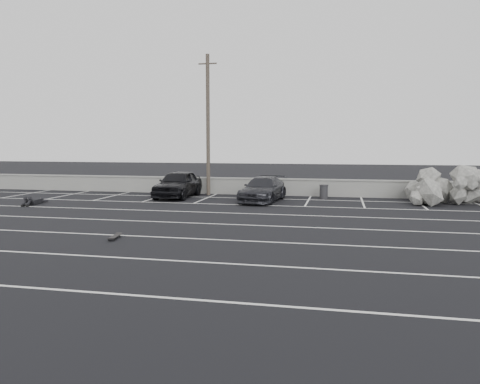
% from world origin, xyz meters
% --- Properties ---
extents(ground, '(120.00, 120.00, 0.00)m').
position_xyz_m(ground, '(0.00, 0.00, 0.00)').
color(ground, black).
rests_on(ground, ground).
extents(seawall, '(50.00, 0.45, 1.06)m').
position_xyz_m(seawall, '(0.00, 14.00, 0.55)').
color(seawall, gray).
rests_on(seawall, ground).
extents(stall_lines, '(36.00, 20.05, 0.01)m').
position_xyz_m(stall_lines, '(-0.08, 4.41, 0.00)').
color(stall_lines, silver).
rests_on(stall_lines, ground).
extents(car_left, '(1.95, 4.80, 1.63)m').
position_xyz_m(car_left, '(-3.80, 11.60, 0.82)').
color(car_left, black).
rests_on(car_left, ground).
extents(car_right, '(2.39, 4.86, 1.36)m').
position_xyz_m(car_right, '(1.53, 10.75, 0.68)').
color(car_right, black).
rests_on(car_right, ground).
extents(utility_pole, '(1.16, 0.23, 8.69)m').
position_xyz_m(utility_pole, '(-2.36, 13.20, 4.40)').
color(utility_pole, '#4C4238').
rests_on(utility_pole, ground).
extents(trash_bin, '(0.59, 0.59, 0.82)m').
position_xyz_m(trash_bin, '(4.82, 12.78, 0.42)').
color(trash_bin, '#28282A').
rests_on(trash_bin, ground).
extents(riprap_pile, '(5.78, 3.80, 1.53)m').
position_xyz_m(riprap_pile, '(11.55, 11.79, 0.58)').
color(riprap_pile, '#9A9890').
rests_on(riprap_pile, ground).
extents(person, '(1.84, 2.84, 0.50)m').
position_xyz_m(person, '(-10.26, 7.11, 0.25)').
color(person, black).
rests_on(person, ground).
extents(skateboard, '(0.33, 0.85, 0.10)m').
position_xyz_m(skateboard, '(-1.70, -0.61, 0.08)').
color(skateboard, black).
rests_on(skateboard, ground).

